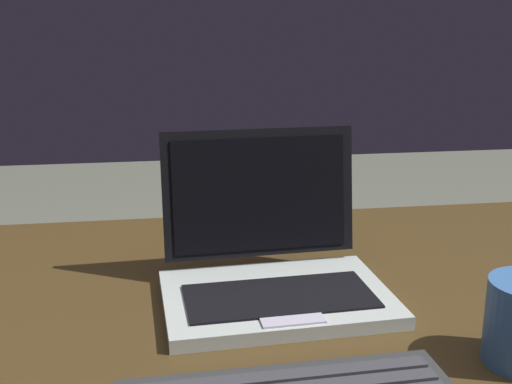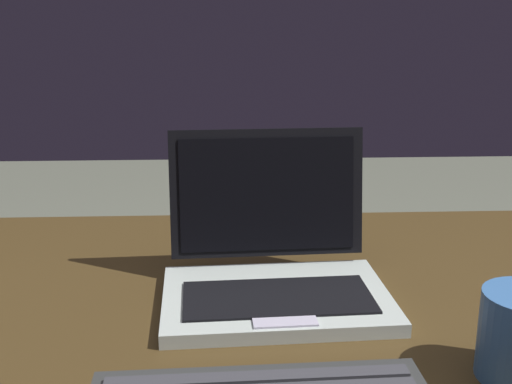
% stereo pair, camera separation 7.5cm
% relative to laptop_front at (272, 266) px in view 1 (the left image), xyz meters
% --- Properties ---
extents(desk, '(1.62, 0.77, 0.71)m').
position_rel_laptop_front_xyz_m(desk, '(0.04, -0.04, -0.11)').
color(desk, '#402F16').
rests_on(desk, ground).
extents(laptop_front, '(0.29, 0.23, 0.20)m').
position_rel_laptop_front_xyz_m(laptop_front, '(0.00, 0.00, 0.00)').
color(laptop_front, '#B1BCB4').
rests_on(laptop_front, desk).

